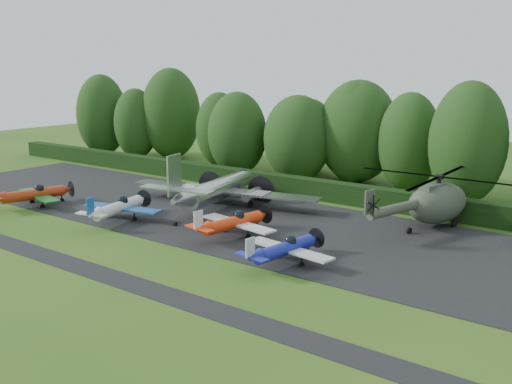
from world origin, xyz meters
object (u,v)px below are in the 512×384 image
Objects in this scene: transport_plane at (217,189)px; light_plane_orange at (233,222)px; light_plane_blue at (285,248)px; helicopter at (437,199)px; light_plane_red at (33,194)px; light_plane_white at (119,207)px.

transport_plane is 2.59× the size of light_plane_orange.
transport_plane is 2.73× the size of light_plane_blue.
transport_plane reaches higher than helicopter.
light_plane_red is 22.11m from light_plane_orange.
transport_plane is at bearing 21.52° from light_plane_red.
light_plane_red is (-14.57, -10.14, -0.57)m from transport_plane.
light_plane_white is 17.92m from light_plane_blue.
light_plane_white is at bearing 169.80° from light_plane_blue.
transport_plane reaches higher than light_plane_orange.
helicopter is at bearing 44.53° from light_plane_white.
transport_plane is 16.97m from light_plane_blue.
light_plane_red is 1.03× the size of light_plane_orange.
light_plane_orange is at bearing 148.89° from light_plane_blue.
transport_plane is at bearing 78.72° from light_plane_white.
light_plane_orange is 0.48× the size of helicopter.
light_plane_white is at bearing -103.06° from transport_plane.
helicopter is (19.31, 5.78, 0.61)m from transport_plane.
helicopter reaches higher than light_plane_blue.
transport_plane is at bearing -178.77° from helicopter.
light_plane_blue is at bearing -23.31° from transport_plane.
light_plane_white is 1.09× the size of light_plane_blue.
helicopter is at bearing 63.22° from light_plane_blue.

